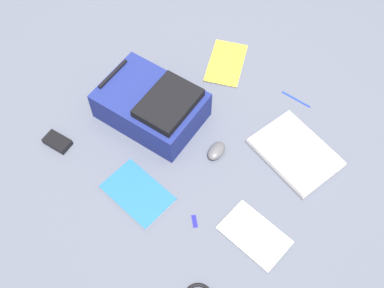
{
  "coord_description": "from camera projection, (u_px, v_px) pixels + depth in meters",
  "views": [
    {
      "loc": [
        -0.87,
        -0.7,
        1.77
      ],
      "look_at": [
        -0.03,
        0.0,
        0.02
      ],
      "focal_mm": 44.52,
      "sensor_mm": 36.0,
      "label": 1
    }
  ],
  "objects": [
    {
      "name": "backpack",
      "position": [
        152.0,
        105.0,
        2.09
      ],
      "size": [
        0.35,
        0.47,
        0.19
      ],
      "color": "navy",
      "rests_on": "ground_plane"
    },
    {
      "name": "usb_stick",
      "position": [
        195.0,
        221.0,
        1.89
      ],
      "size": [
        0.05,
        0.05,
        0.01
      ],
      "primitive_type": "cube",
      "rotation": [
        0.0,
        0.0,
        2.44
      ],
      "color": "#191999",
      "rests_on": "ground_plane"
    },
    {
      "name": "book_comic",
      "position": [
        138.0,
        194.0,
        1.95
      ],
      "size": [
        0.19,
        0.29,
        0.02
      ],
      "color": "silver",
      "rests_on": "ground_plane"
    },
    {
      "name": "book_red",
      "position": [
        226.0,
        64.0,
        2.32
      ],
      "size": [
        0.32,
        0.26,
        0.02
      ],
      "color": "silver",
      "rests_on": "ground_plane"
    },
    {
      "name": "computer_mouse",
      "position": [
        216.0,
        151.0,
        2.04
      ],
      "size": [
        0.11,
        0.08,
        0.04
      ],
      "primitive_type": "ellipsoid",
      "rotation": [
        0.0,
        0.0,
        4.84
      ],
      "color": "#4C4C51",
      "rests_on": "ground_plane"
    },
    {
      "name": "book_manual",
      "position": [
        255.0,
        235.0,
        1.86
      ],
      "size": [
        0.18,
        0.27,
        0.01
      ],
      "color": "silver",
      "rests_on": "ground_plane"
    },
    {
      "name": "laptop",
      "position": [
        295.0,
        153.0,
        2.04
      ],
      "size": [
        0.33,
        0.4,
        0.03
      ],
      "color": "#929296",
      "rests_on": "ground_plane"
    },
    {
      "name": "ground_plane",
      "position": [
        197.0,
        142.0,
        2.09
      ],
      "size": [
        3.87,
        3.87,
        0.0
      ],
      "primitive_type": "plane",
      "color": "#4C5160"
    },
    {
      "name": "pen_black",
      "position": [
        296.0,
        99.0,
        2.21
      ],
      "size": [
        0.02,
        0.15,
        0.01
      ],
      "primitive_type": "cylinder",
      "rotation": [
        1.57,
        0.0,
        0.05
      ],
      "color": "#1933B2",
      "rests_on": "ground_plane"
    },
    {
      "name": "power_brick",
      "position": [
        57.0,
        142.0,
        2.07
      ],
      "size": [
        0.08,
        0.12,
        0.03
      ],
      "primitive_type": "cube",
      "rotation": [
        0.0,
        0.0,
        0.14
      ],
      "color": "black",
      "rests_on": "ground_plane"
    }
  ]
}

